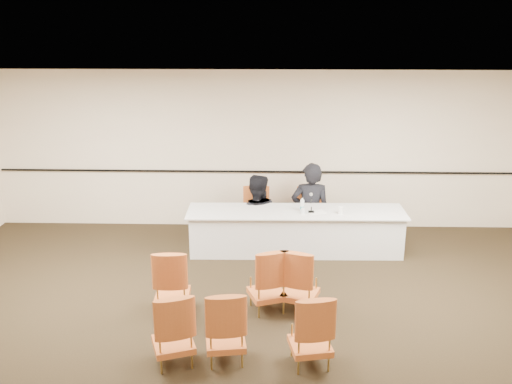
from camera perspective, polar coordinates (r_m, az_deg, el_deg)
floor at (r=7.60m, az=-0.76°, el=-14.17°), size 10.00×10.00×0.00m
ceiling at (r=6.53m, az=-0.87°, el=8.79°), size 10.00×10.00×0.00m
wall_back at (r=10.75m, az=0.07°, el=4.17°), size 10.00×0.04×3.00m
wall_rail at (r=10.81m, az=0.06°, el=2.06°), size 9.80×0.04×0.03m
panel_table at (r=9.89m, az=3.99°, el=-3.94°), size 3.73×0.92×0.75m
panelist_main at (r=10.39m, az=5.45°, el=-2.25°), size 0.73×0.50×1.94m
panelist_main_chair at (r=10.40m, az=5.45°, el=-2.29°), size 0.51×0.51×0.95m
panelist_second at (r=10.40m, az=0.01°, el=-2.92°), size 0.87×0.68×1.76m
panelist_second_chair at (r=10.36m, az=0.01°, el=-2.27°), size 0.51×0.51×0.95m
papers at (r=9.73m, az=6.08°, el=-2.03°), size 0.36×0.32×0.00m
microphone at (r=9.67m, az=5.57°, el=-1.20°), size 0.11×0.22×0.30m
water_bottle at (r=9.72m, az=4.64°, el=-1.28°), size 0.09×0.09×0.24m
drinking_glass at (r=9.63m, az=4.72°, el=-1.89°), size 0.07×0.07×0.10m
coffee_cup at (r=9.68m, az=8.45°, el=-1.83°), size 0.10×0.10×0.13m
aud_chair_front_left at (r=8.01m, az=-8.39°, el=-8.72°), size 0.53×0.53×0.95m
aud_chair_front_mid at (r=7.96m, az=1.11°, el=-8.69°), size 0.64×0.64×0.95m
aud_chair_front_right at (r=7.97m, az=4.46°, el=-8.71°), size 0.64×0.64×0.95m
aud_chair_back_left at (r=6.92m, az=-8.33°, el=-13.25°), size 0.64×0.64×0.95m
aud_chair_back_mid at (r=6.91m, az=-3.09°, el=-13.13°), size 0.57×0.57×0.95m
aud_chair_back_right at (r=6.85m, az=5.49°, el=-13.45°), size 0.58×0.58×0.95m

